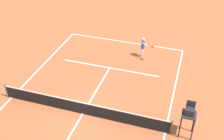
% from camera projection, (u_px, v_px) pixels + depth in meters
% --- Properties ---
extents(ground_plane, '(60.00, 60.00, 0.00)m').
position_uv_depth(ground_plane, '(83.00, 114.00, 17.79)').
color(ground_plane, '#AD5933').
extents(court_lines, '(10.68, 20.32, 0.01)m').
position_uv_depth(court_lines, '(83.00, 114.00, 17.79)').
color(court_lines, white).
rests_on(court_lines, ground).
extents(tennis_net, '(11.28, 0.10, 1.07)m').
position_uv_depth(tennis_net, '(82.00, 108.00, 17.51)').
color(tennis_net, '#4C4C51').
rests_on(tennis_net, ground).
extents(player_serving, '(1.20, 0.95, 1.81)m').
position_uv_depth(player_serving, '(143.00, 46.00, 22.93)').
color(player_serving, beige).
rests_on(player_serving, ground).
extents(tennis_ball, '(0.07, 0.07, 0.07)m').
position_uv_depth(tennis_ball, '(149.00, 62.00, 22.79)').
color(tennis_ball, '#CCE033').
rests_on(tennis_ball, ground).
extents(umpire_chair, '(0.80, 0.80, 2.41)m').
position_uv_depth(umpire_chair, '(189.00, 114.00, 15.46)').
color(umpire_chair, '#232328').
rests_on(umpire_chair, ground).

